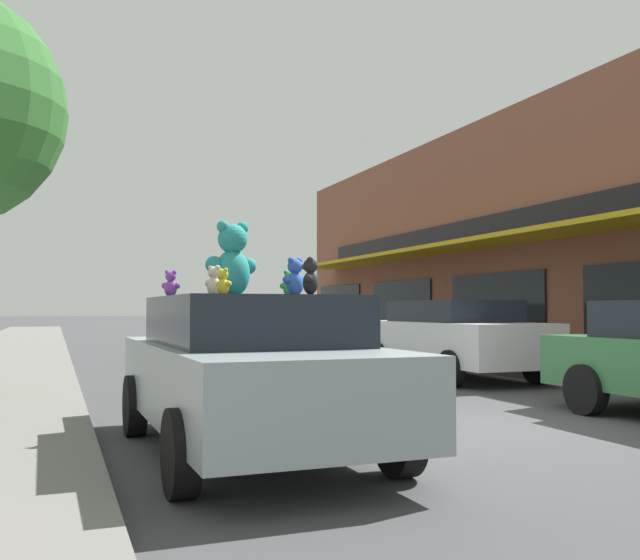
% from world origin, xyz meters
% --- Properties ---
extents(ground_plane, '(260.00, 260.00, 0.00)m').
position_xyz_m(ground_plane, '(0.00, 0.00, 0.00)').
color(ground_plane, '#424244').
extents(plush_art_car, '(2.04, 4.44, 1.50)m').
position_xyz_m(plush_art_car, '(-2.77, -0.73, 0.80)').
color(plush_art_car, '#8C999E').
rests_on(plush_art_car, ground_plane).
extents(teddy_bear_giant, '(0.58, 0.38, 0.76)m').
position_xyz_m(teddy_bear_giant, '(-2.85, -0.38, 1.87)').
color(teddy_bear_giant, teal).
rests_on(teddy_bear_giant, plush_art_car).
extents(teddy_bear_green, '(0.20, 0.12, 0.28)m').
position_xyz_m(teddy_bear_green, '(-2.26, -0.44, 1.63)').
color(teddy_bear_green, green).
rests_on(teddy_bear_green, plush_art_car).
extents(teddy_bear_cream, '(0.20, 0.21, 0.30)m').
position_xyz_m(teddy_bear_cream, '(-3.08, -0.62, 1.64)').
color(teddy_bear_cream, beige).
rests_on(teddy_bear_cream, plush_art_car).
extents(teddy_bear_black, '(0.18, 0.24, 0.32)m').
position_xyz_m(teddy_bear_black, '(-2.49, -1.70, 1.65)').
color(teddy_bear_black, black).
rests_on(teddy_bear_black, plush_art_car).
extents(teddy_bear_blue, '(0.27, 0.20, 0.36)m').
position_xyz_m(teddy_bear_blue, '(-2.41, -1.06, 1.67)').
color(teddy_bear_blue, blue).
rests_on(teddy_bear_blue, plush_art_car).
extents(teddy_bear_purple, '(0.20, 0.16, 0.27)m').
position_xyz_m(teddy_bear_purple, '(-3.43, -0.16, 1.63)').
color(teddy_bear_purple, purple).
rests_on(teddy_bear_purple, plush_art_car).
extents(teddy_bear_yellow, '(0.15, 0.18, 0.24)m').
position_xyz_m(teddy_bear_yellow, '(-3.13, -1.24, 1.61)').
color(teddy_bear_yellow, yellow).
rests_on(teddy_bear_yellow, plush_art_car).
extents(parked_car_far_center, '(2.00, 4.68, 1.54)m').
position_xyz_m(parked_car_far_center, '(2.91, 4.99, 0.83)').
color(parked_car_far_center, silver).
rests_on(parked_car_far_center, ground_plane).
extents(parked_car_far_right, '(1.99, 4.18, 1.55)m').
position_xyz_m(parked_car_far_right, '(2.91, 12.59, 0.85)').
color(parked_car_far_right, maroon).
rests_on(parked_car_far_right, ground_plane).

